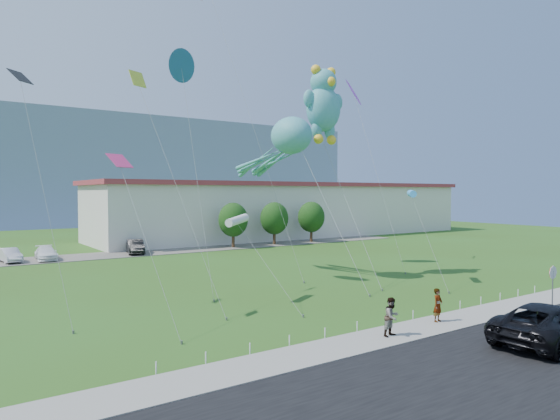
% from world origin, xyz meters
% --- Properties ---
extents(ground, '(160.00, 160.00, 0.00)m').
position_xyz_m(ground, '(0.00, 0.00, 0.00)').
color(ground, '#2F5016').
rests_on(ground, ground).
extents(road, '(80.00, 8.00, 0.06)m').
position_xyz_m(road, '(0.00, -8.00, 0.03)').
color(road, black).
rests_on(road, ground).
extents(sidewalk, '(80.00, 2.50, 0.10)m').
position_xyz_m(sidewalk, '(0.00, -2.75, 0.05)').
color(sidewalk, gray).
rests_on(sidewalk, ground).
extents(parking_strip, '(70.00, 6.00, 0.06)m').
position_xyz_m(parking_strip, '(0.00, 35.00, 0.03)').
color(parking_strip, '#59544C').
rests_on(parking_strip, ground).
extents(hill_ridge, '(160.00, 50.00, 25.00)m').
position_xyz_m(hill_ridge, '(0.00, 120.00, 12.50)').
color(hill_ridge, slate).
rests_on(hill_ridge, ground).
extents(warehouse, '(61.00, 15.00, 8.20)m').
position_xyz_m(warehouse, '(26.00, 44.00, 4.12)').
color(warehouse, beige).
rests_on(warehouse, ground).
extents(stop_sign, '(0.80, 0.07, 2.50)m').
position_xyz_m(stop_sign, '(9.50, -4.21, 1.87)').
color(stop_sign, slate).
rests_on(stop_sign, ground).
extents(rope_fence, '(26.05, 0.05, 0.50)m').
position_xyz_m(rope_fence, '(0.00, -1.30, 0.25)').
color(rope_fence, white).
rests_on(rope_fence, ground).
extents(tree_near, '(3.60, 3.60, 5.47)m').
position_xyz_m(tree_near, '(10.00, 34.00, 3.39)').
color(tree_near, '#3F2B19').
rests_on(tree_near, ground).
extents(tree_mid, '(3.60, 3.60, 5.47)m').
position_xyz_m(tree_mid, '(16.00, 34.00, 3.39)').
color(tree_mid, '#3F2B19').
rests_on(tree_mid, ground).
extents(tree_far, '(3.60, 3.60, 5.47)m').
position_xyz_m(tree_far, '(22.00, 34.00, 3.39)').
color(tree_far, '#3F2B19').
rests_on(tree_far, ground).
extents(suv, '(6.46, 3.30, 1.75)m').
position_xyz_m(suv, '(2.52, -7.55, 0.93)').
color(suv, black).
rests_on(suv, road).
extents(pedestrian_left, '(0.68, 0.51, 1.69)m').
position_xyz_m(pedestrian_left, '(1.44, -2.52, 0.95)').
color(pedestrian_left, gray).
rests_on(pedestrian_left, sidewalk).
extents(pedestrian_right, '(0.94, 0.77, 1.78)m').
position_xyz_m(pedestrian_right, '(-2.41, -2.96, 0.99)').
color(pedestrian_right, gray).
rests_on(pedestrian_right, sidewalk).
extents(parked_car_silver, '(1.94, 4.21, 1.34)m').
position_xyz_m(parked_car_silver, '(-13.84, 34.75, 0.73)').
color(parked_car_silver, silver).
rests_on(parked_car_silver, parking_strip).
extents(parked_car_white, '(2.13, 4.62, 1.31)m').
position_xyz_m(parked_car_white, '(-10.70, 34.56, 0.71)').
color(parked_car_white, white).
rests_on(parked_car_white, parking_strip).
extents(parked_car_black, '(2.65, 4.91, 1.54)m').
position_xyz_m(parked_car_black, '(-1.81, 34.55, 0.83)').
color(parked_car_black, black).
rests_on(parked_car_black, parking_strip).
extents(octopus_kite, '(2.82, 13.83, 12.39)m').
position_xyz_m(octopus_kite, '(2.68, 12.94, 10.37)').
color(octopus_kite, teal).
rests_on(octopus_kite, ground).
extents(teddy_bear_kite, '(3.81, 7.89, 16.53)m').
position_xyz_m(teddy_bear_kite, '(5.56, 11.62, 13.67)').
color(teddy_bear_kite, teal).
rests_on(teddy_bear_kite, ground).
extents(small_kite_blue, '(1.80, 6.63, 16.26)m').
position_xyz_m(small_kite_blue, '(-5.10, 14.24, 15.23)').
color(small_kite_blue, blue).
rests_on(small_kite_blue, ground).
extents(small_kite_yellow, '(2.52, 8.85, 14.22)m').
position_xyz_m(small_kite_yellow, '(-8.71, 11.23, 11.99)').
color(small_kite_yellow, '#C5D432').
rests_on(small_kite_yellow, ground).
extents(small_kite_cyan, '(1.16, 5.12, 7.04)m').
position_xyz_m(small_kite_cyan, '(9.13, 5.80, 6.56)').
color(small_kite_cyan, '#349CEE').
rests_on(small_kite_cyan, ground).
extents(small_kite_white, '(1.36, 6.38, 5.44)m').
position_xyz_m(small_kite_white, '(-4.51, 7.53, 4.97)').
color(small_kite_white, silver).
rests_on(small_kite_white, ground).
extents(small_kite_black, '(1.95, 6.96, 13.52)m').
position_xyz_m(small_kite_black, '(-15.38, 11.57, 11.47)').
color(small_kite_black, black).
rests_on(small_kite_black, ground).
extents(small_kite_pink, '(1.69, 6.12, 8.74)m').
position_xyz_m(small_kite_pink, '(-11.62, 6.51, 7.47)').
color(small_kite_pink, '#CD2D6A').
rests_on(small_kite_pink, ground).
extents(small_kite_purple, '(2.35, 8.47, 16.92)m').
position_xyz_m(small_kite_purple, '(13.39, 16.44, 15.86)').
color(small_kite_purple, '#C337DF').
rests_on(small_kite_purple, ground).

